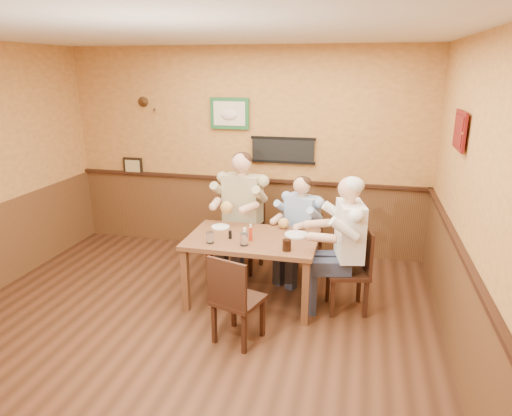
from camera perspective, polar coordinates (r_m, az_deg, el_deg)
The scene contains 17 objects.
room at distance 4.08m, azimuth -7.99°, elevation 5.35°, with size 5.02×5.03×2.81m.
dining_table at distance 4.98m, azimuth -0.43°, elevation -4.66°, with size 1.40×0.90×0.75m.
chair_back_left at distance 5.84m, azimuth -1.64°, elevation -3.20°, with size 0.44×0.44×0.96m, color #351B10, non-canonical shape.
chair_back_right at distance 5.66m, azimuth 5.66°, elevation -4.78°, with size 0.37×0.37×0.81m, color #351B10, non-canonical shape.
chair_right_end at distance 4.96m, azimuth 11.36°, elevation -7.59°, with size 0.43×0.43×0.92m, color #351B10, non-canonical shape.
chair_near_side at distance 4.36m, azimuth -2.22°, elevation -11.11°, with size 0.41×0.41×0.89m, color #351B10, non-canonical shape.
diner_tan_shirt at distance 5.77m, azimuth -1.66°, elevation -1.28°, with size 0.63×0.63×1.37m, color #C3B586, non-canonical shape.
diner_blue_polo at distance 5.60m, azimuth 5.71°, elevation -3.13°, with size 0.53×0.53×1.16m, color #8EACD5, non-canonical shape.
diner_white_elder at distance 4.88m, azimuth 11.50°, elevation -5.47°, with size 0.61×0.61×1.32m, color white, non-canonical shape.
water_glass_left at distance 4.79m, azimuth -5.77°, elevation -3.71°, with size 0.08×0.08×0.12m, color silver.
water_glass_mid at distance 4.71m, azimuth -1.51°, elevation -3.95°, with size 0.09×0.09×0.13m, color white.
cola_tumbler at distance 4.59m, azimuth 3.87°, elevation -4.66°, with size 0.09×0.09×0.12m, color black.
hot_sauce_bottle at distance 4.83m, azimuth -0.68°, elevation -3.17°, with size 0.04×0.04×0.16m, color red.
salt_shaker at distance 5.01m, azimuth -1.43°, elevation -2.93°, with size 0.03×0.03×0.08m, color white.
pepper_shaker at distance 4.91m, azimuth -3.25°, elevation -3.34°, with size 0.04×0.04×0.09m, color black.
plate_far_left at distance 5.27m, azimuth -4.47°, elevation -2.36°, with size 0.21×0.21×0.01m, color white.
plate_far_right at distance 5.02m, azimuth 5.07°, elevation -3.33°, with size 0.26×0.26×0.02m, color silver.
Camera 1 is at (1.60, -3.54, 2.50)m, focal length 32.00 mm.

